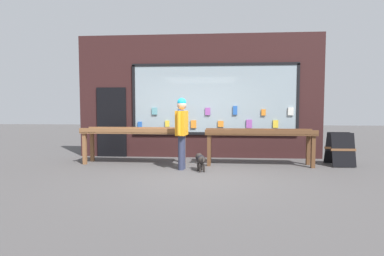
% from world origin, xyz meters
% --- Properties ---
extents(ground_plane, '(40.00, 40.00, 0.00)m').
position_xyz_m(ground_plane, '(0.00, 0.00, 0.00)').
color(ground_plane, '#474444').
extents(shopfront_facade, '(7.26, 0.29, 3.65)m').
position_xyz_m(shopfront_facade, '(-0.00, 2.39, 1.81)').
color(shopfront_facade, '#331919').
rests_on(shopfront_facade, ground_plane).
extents(display_table_left, '(2.79, 0.69, 0.96)m').
position_xyz_m(display_table_left, '(-1.63, 1.17, 0.78)').
color(display_table_left, brown).
rests_on(display_table_left, ground_plane).
extents(display_table_right, '(2.78, 0.66, 0.94)m').
position_xyz_m(display_table_right, '(1.63, 1.17, 0.75)').
color(display_table_right, brown).
rests_on(display_table_right, ground_plane).
extents(person_browsing, '(0.28, 0.67, 1.72)m').
position_xyz_m(person_browsing, '(-0.30, 0.53, 1.01)').
color(person_browsing, '#2D334C').
rests_on(person_browsing, ground_plane).
extents(small_dog, '(0.28, 0.53, 0.40)m').
position_xyz_m(small_dog, '(0.16, 0.35, 0.28)').
color(small_dog, black).
rests_on(small_dog, ground_plane).
extents(sandwich_board_sign, '(0.61, 0.65, 0.85)m').
position_xyz_m(sandwich_board_sign, '(3.70, 1.31, 0.43)').
color(sandwich_board_sign, black).
rests_on(sandwich_board_sign, ground_plane).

